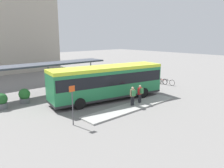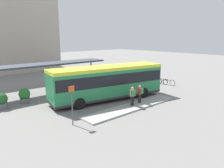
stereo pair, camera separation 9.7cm
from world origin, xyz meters
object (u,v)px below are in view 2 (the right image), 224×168
at_px(city_bus, 108,80).
at_px(pedestrian_companion, 140,93).
at_px(platform_sign, 72,104).
at_px(pedestrian_waiting, 133,95).
at_px(bicycle_yellow, 156,80).
at_px(potted_planter_near_shelter, 25,96).
at_px(potted_planter_far_side, 2,101).
at_px(bicycle_black, 169,82).
at_px(bicycle_red, 163,81).

distance_m(city_bus, pedestrian_companion, 3.40).
bearing_deg(platform_sign, pedestrian_waiting, -0.28).
relative_size(pedestrian_companion, bicycle_yellow, 0.92).
height_order(pedestrian_companion, platform_sign, platform_sign).
relative_size(potted_planter_near_shelter, potted_planter_far_side, 1.00).
xyz_separation_m(bicycle_yellow, platform_sign, (-15.56, -4.61, 1.17)).
bearing_deg(pedestrian_companion, pedestrian_waiting, 94.56).
xyz_separation_m(pedestrian_waiting, potted_planter_near_shelter, (-6.60, 7.46, -0.39)).
bearing_deg(bicycle_yellow, city_bus, 104.58).
relative_size(bicycle_black, bicycle_yellow, 0.99).
distance_m(city_bus, potted_planter_near_shelter, 7.85).
bearing_deg(bicycle_yellow, bicycle_black, -166.63).
bearing_deg(city_bus, bicycle_red, 13.90).
xyz_separation_m(bicycle_red, potted_planter_far_side, (-18.38, 3.35, 0.34)).
relative_size(bicycle_yellow, potted_planter_far_side, 1.30).
height_order(bicycle_yellow, potted_planter_far_side, potted_planter_far_side).
relative_size(bicycle_black, platform_sign, 0.63).
xyz_separation_m(bicycle_black, bicycle_yellow, (-0.24, 1.78, 0.00)).
distance_m(pedestrian_companion, bicycle_yellow, 9.58).
relative_size(potted_planter_near_shelter, platform_sign, 0.49).
bearing_deg(city_bus, potted_planter_far_side, 165.45).
bearing_deg(city_bus, potted_planter_near_shelter, 156.52).
bearing_deg(bicycle_red, potted_planter_far_side, 89.62).
xyz_separation_m(city_bus, bicycle_black, (9.90, -0.28, -1.53)).
bearing_deg(potted_planter_near_shelter, bicycle_black, -15.72).
height_order(bicycle_red, platform_sign, platform_sign).
height_order(pedestrian_waiting, bicycle_red, pedestrian_waiting).
bearing_deg(bicycle_yellow, potted_planter_far_side, 88.07).
bearing_deg(bicycle_black, pedestrian_waiting, -78.07).
height_order(pedestrian_companion, potted_planter_near_shelter, pedestrian_companion).
relative_size(pedestrian_waiting, potted_planter_near_shelter, 1.22).
height_order(bicycle_black, bicycle_red, bicycle_black).
distance_m(pedestrian_waiting, platform_sign, 6.07).
height_order(bicycle_red, potted_planter_far_side, potted_planter_far_side).
relative_size(city_bus, platform_sign, 4.12).
bearing_deg(potted_planter_far_side, pedestrian_companion, -35.62).
height_order(pedestrian_companion, bicycle_black, pedestrian_companion).
xyz_separation_m(pedestrian_companion, potted_planter_near_shelter, (-7.70, 7.37, -0.37)).
bearing_deg(bicycle_red, potted_planter_near_shelter, 87.11).
bearing_deg(potted_planter_far_side, city_bus, -24.92).
height_order(city_bus, bicycle_red, city_bus).
height_order(city_bus, bicycle_yellow, city_bus).
distance_m(bicycle_black, potted_planter_near_shelter, 16.98).
bearing_deg(potted_planter_far_side, potted_planter_near_shelter, 9.97).
relative_size(city_bus, potted_planter_near_shelter, 8.45).
distance_m(city_bus, potted_planter_far_side, 9.47).
height_order(pedestrian_waiting, pedestrian_companion, pedestrian_waiting).
xyz_separation_m(city_bus, bicycle_yellow, (9.66, 1.50, -1.53)).
distance_m(potted_planter_far_side, platform_sign, 7.59).
bearing_deg(city_bus, bicycle_black, 8.75).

